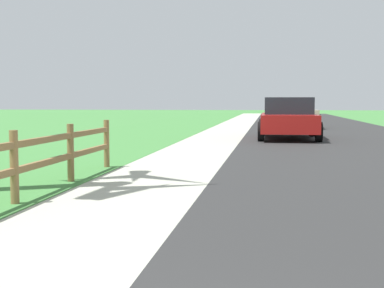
% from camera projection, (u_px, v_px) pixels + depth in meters
% --- Properties ---
extents(ground_plane, '(120.00, 120.00, 0.00)m').
position_uv_depth(ground_plane, '(249.00, 129.00, 26.06)').
color(ground_plane, '#3F7D3A').
extents(road_asphalt, '(7.00, 66.00, 0.01)m').
position_uv_depth(road_asphalt, '(320.00, 128.00, 27.53)').
color(road_asphalt, '#2A2A2A').
rests_on(road_asphalt, ground).
extents(curb_concrete, '(6.00, 66.00, 0.01)m').
position_uv_depth(curb_concrete, '(194.00, 127.00, 28.46)').
color(curb_concrete, '#ADAE9C').
rests_on(curb_concrete, ground).
extents(grass_verge, '(5.00, 66.00, 0.00)m').
position_uv_depth(grass_verge, '(166.00, 127.00, 28.67)').
color(grass_verge, '#3F7D3A').
rests_on(grass_verge, ground).
extents(parked_suv_red, '(2.13, 4.76, 1.47)m').
position_uv_depth(parked_suv_red, '(288.00, 118.00, 19.41)').
color(parked_suv_red, maroon).
rests_on(parked_suv_red, ground).
extents(parked_car_beige, '(2.10, 4.78, 1.50)m').
position_uv_depth(parked_car_beige, '(297.00, 113.00, 27.92)').
color(parked_car_beige, '#C6B793').
rests_on(parked_car_beige, ground).
extents(parked_car_white, '(2.10, 4.72, 1.55)m').
position_uv_depth(parked_car_white, '(286.00, 109.00, 38.20)').
color(parked_car_white, white).
rests_on(parked_car_white, ground).
extents(parked_car_blue, '(2.23, 4.57, 1.62)m').
position_uv_depth(parked_car_blue, '(284.00, 108.00, 46.74)').
color(parked_car_blue, navy).
rests_on(parked_car_blue, ground).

